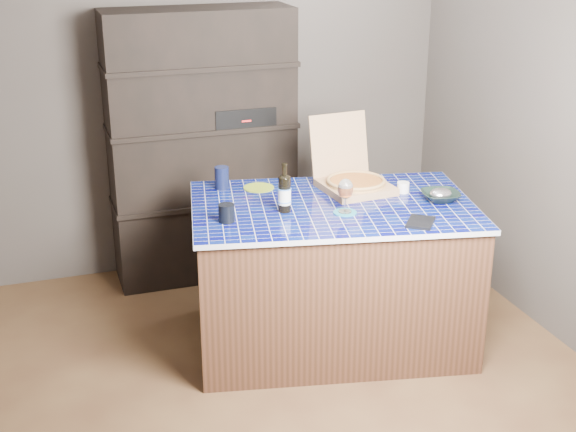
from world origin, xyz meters
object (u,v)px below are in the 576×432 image
object	(u,v)px
kitchen_island	(332,274)
wine_glass	(346,190)
mead_bottle	(284,193)
pizza_box	(354,180)
dvd_case	(421,222)
bowl	(441,196)

from	to	relation	value
kitchen_island	wine_glass	xyz separation A→B (m)	(0.01, -0.15, 0.56)
kitchen_island	wine_glass	distance (m)	0.58
kitchen_island	mead_bottle	size ratio (longest dim) A/B	6.33
pizza_box	mead_bottle	world-z (taller)	pizza_box
dvd_case	bowl	size ratio (longest dim) A/B	0.86
wine_glass	pizza_box	bearing A→B (deg)	60.19
kitchen_island	pizza_box	xyz separation A→B (m)	(0.21, 0.19, 0.48)
mead_bottle	bowl	xyz separation A→B (m)	(0.88, -0.11, -0.08)
pizza_box	dvd_case	xyz separation A→B (m)	(0.12, -0.61, -0.05)
mead_bottle	pizza_box	bearing A→B (deg)	23.65
kitchen_island	bowl	distance (m)	0.75
mead_bottle	bowl	world-z (taller)	mead_bottle
wine_glass	bowl	world-z (taller)	wine_glass
kitchen_island	dvd_case	size ratio (longest dim) A/B	9.46
pizza_box	mead_bottle	size ratio (longest dim) A/B	1.77
dvd_case	bowl	xyz separation A→B (m)	(0.27, 0.28, 0.02)
mead_bottle	dvd_case	distance (m)	0.73
wine_glass	dvd_case	size ratio (longest dim) A/B	1.02
dvd_case	pizza_box	bearing A→B (deg)	137.87
pizza_box	mead_bottle	distance (m)	0.54
kitchen_island	mead_bottle	distance (m)	0.60
mead_bottle	dvd_case	xyz separation A→B (m)	(0.61, -0.39, -0.10)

